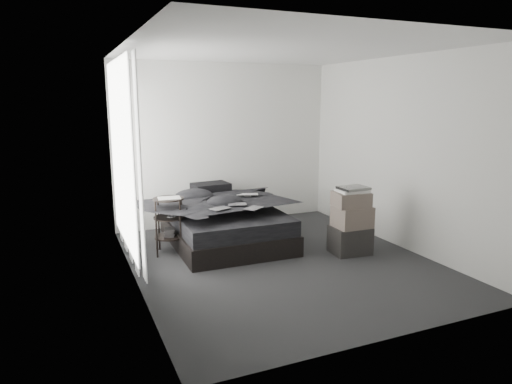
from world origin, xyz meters
name	(u,v)px	position (x,y,z in m)	size (l,w,h in m)	color
floor	(281,261)	(0.00, 0.00, 0.00)	(3.60, 4.20, 0.01)	#2A2B2C
ceiling	(283,49)	(0.00, 0.00, 2.60)	(3.60, 4.20, 0.01)	white
wall_back	(225,144)	(0.00, 2.10, 1.30)	(3.60, 0.01, 2.60)	white
wall_front	(398,192)	(0.00, -2.10, 1.30)	(3.60, 0.01, 2.60)	white
wall_left	(131,169)	(-1.80, 0.00, 1.30)	(0.01, 4.20, 2.60)	white
wall_right	(399,153)	(1.80, 0.00, 1.30)	(0.01, 4.20, 2.60)	white
window_left	(122,155)	(-1.78, 0.90, 1.35)	(0.02, 2.00, 2.30)	white
curtain_left	(126,160)	(-1.73, 0.90, 1.28)	(0.06, 2.12, 2.48)	white
bed	(225,233)	(-0.39, 1.02, 0.13)	(1.50, 1.98, 0.27)	black
mattress	(225,217)	(-0.39, 1.02, 0.37)	(1.44, 1.92, 0.21)	black
duvet	(226,203)	(-0.39, 0.97, 0.59)	(1.46, 1.69, 0.23)	black
pillow_lower	(206,195)	(-0.42, 1.79, 0.55)	(0.59, 0.40, 0.13)	black
pillow_upper	(211,187)	(-0.36, 1.77, 0.68)	(0.56, 0.38, 0.12)	black
laptop	(247,191)	(-0.02, 1.06, 0.72)	(0.32, 0.20, 0.02)	silver
comic_a	(220,203)	(-0.64, 0.50, 0.71)	(0.25, 0.16, 0.01)	black
comic_b	(237,199)	(-0.35, 0.64, 0.72)	(0.25, 0.16, 0.01)	black
comic_c	(254,202)	(-0.23, 0.35, 0.72)	(0.25, 0.16, 0.01)	black
side_stand	(169,226)	(-1.23, 0.86, 0.37)	(0.41, 0.41, 0.75)	black
papers	(169,198)	(-1.22, 0.85, 0.76)	(0.29, 0.21, 0.01)	white
floor_books	(183,240)	(-0.98, 1.15, 0.07)	(0.13, 0.19, 0.13)	black
box_lower	(350,240)	(0.99, -0.08, 0.18)	(0.49, 0.39, 0.36)	black
box_mid	(352,217)	(1.00, -0.09, 0.50)	(0.46, 0.36, 0.28)	#6C5E56
box_upper	(351,199)	(0.98, -0.08, 0.74)	(0.44, 0.35, 0.19)	#6C5E56
art_book_white	(352,191)	(0.99, -0.08, 0.85)	(0.37, 0.30, 0.04)	silver
art_book_snake	(353,188)	(1.00, -0.09, 0.89)	(0.36, 0.29, 0.03)	silver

